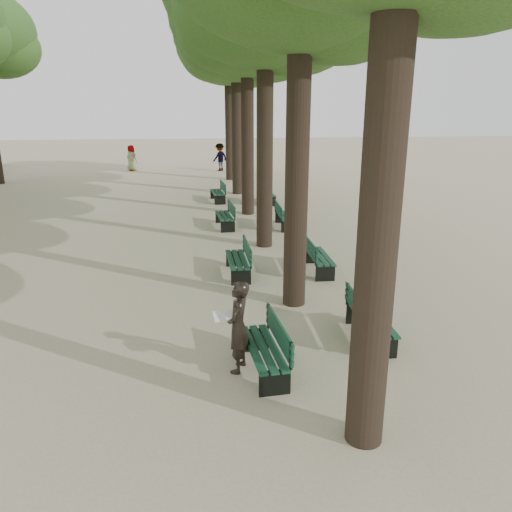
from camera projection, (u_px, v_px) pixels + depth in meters
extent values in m
plane|color=tan|center=(243.00, 372.00, 8.76)|extent=(120.00, 120.00, 0.00)
cylinder|color=#33261C|center=(383.00, 171.00, 5.93)|extent=(0.52, 0.52, 7.50)
cylinder|color=#33261C|center=(298.00, 141.00, 10.68)|extent=(0.52, 0.52, 7.50)
cylinder|color=#33261C|center=(265.00, 129.00, 15.42)|extent=(0.52, 0.52, 7.50)
cylinder|color=#33261C|center=(247.00, 123.00, 20.16)|extent=(0.52, 0.52, 7.50)
ellipsoid|color=#29521C|center=(247.00, 16.00, 19.00)|extent=(6.00, 6.00, 4.50)
cylinder|color=#33261C|center=(237.00, 119.00, 24.90)|extent=(0.52, 0.52, 7.50)
ellipsoid|color=#29521C|center=(236.00, 33.00, 23.74)|extent=(6.00, 6.00, 4.50)
cylinder|color=#33261C|center=(229.00, 116.00, 29.64)|extent=(0.52, 0.52, 7.50)
ellipsoid|color=#29521C|center=(228.00, 45.00, 28.48)|extent=(6.00, 6.00, 4.50)
cube|color=black|center=(263.00, 360.00, 8.74)|extent=(0.66, 1.84, 0.45)
cube|color=#0D3123|center=(263.00, 348.00, 8.67)|extent=(0.68, 1.84, 0.04)
cube|color=#0D3123|center=(279.00, 332.00, 8.65)|extent=(0.19, 1.80, 0.40)
cube|color=black|center=(237.00, 267.00, 13.63)|extent=(0.54, 1.81, 0.45)
cube|color=#0D3123|center=(237.00, 259.00, 13.56)|extent=(0.56, 1.81, 0.04)
cube|color=#0D3123|center=(247.00, 250.00, 13.52)|extent=(0.06, 1.80, 0.40)
cube|color=black|center=(224.00, 222.00, 18.87)|extent=(0.65, 1.83, 0.45)
cube|color=#0D3123|center=(224.00, 216.00, 18.80)|extent=(0.67, 1.84, 0.04)
cube|color=#0D3123|center=(231.00, 208.00, 18.77)|extent=(0.17, 1.80, 0.40)
cube|color=black|center=(217.00, 197.00, 23.81)|extent=(0.67, 1.84, 0.45)
cube|color=#0D3123|center=(217.00, 192.00, 23.75)|extent=(0.69, 1.84, 0.04)
cube|color=#0D3123|center=(223.00, 186.00, 23.72)|extent=(0.19, 1.80, 0.40)
cube|color=black|center=(371.00, 329.00, 9.91)|extent=(0.55, 1.81, 0.45)
cube|color=#0D3123|center=(372.00, 319.00, 9.84)|extent=(0.57, 1.81, 0.04)
cube|color=#0D3123|center=(359.00, 307.00, 9.73)|extent=(0.07, 1.80, 0.40)
cube|color=black|center=(319.00, 264.00, 13.91)|extent=(0.55, 1.81, 0.45)
cube|color=#0D3123|center=(319.00, 256.00, 13.84)|extent=(0.57, 1.81, 0.04)
cube|color=#0D3123|center=(310.00, 247.00, 13.74)|extent=(0.07, 1.80, 0.40)
cube|color=black|center=(285.00, 221.00, 18.88)|extent=(0.56, 1.81, 0.45)
cube|color=#0D3123|center=(286.00, 216.00, 18.81)|extent=(0.58, 1.81, 0.04)
cube|color=#0D3123|center=(278.00, 209.00, 18.71)|extent=(0.08, 1.80, 0.40)
cube|color=black|center=(267.00, 198.00, 23.43)|extent=(0.64, 1.83, 0.45)
cube|color=#0D3123|center=(267.00, 194.00, 23.36)|extent=(0.66, 1.83, 0.04)
cube|color=#0D3123|center=(261.00, 188.00, 23.23)|extent=(0.16, 1.80, 0.40)
imported|color=black|center=(238.00, 327.00, 8.60)|extent=(0.54, 0.74, 1.66)
cube|color=white|center=(223.00, 316.00, 8.51)|extent=(0.37, 0.29, 0.12)
imported|color=#262628|center=(131.00, 158.00, 34.44)|extent=(0.88, 0.81, 1.74)
imported|color=#262628|center=(265.00, 161.00, 32.73)|extent=(0.90, 1.00, 1.72)
imported|color=#262628|center=(220.00, 157.00, 34.36)|extent=(1.17, 1.06, 1.87)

